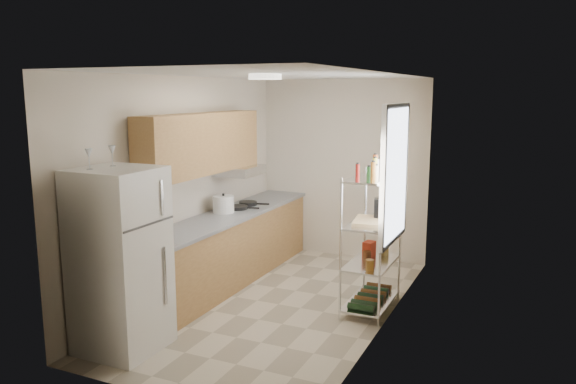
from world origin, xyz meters
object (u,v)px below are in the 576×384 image
object	(u,v)px
refrigerator	(120,260)
cutting_board	(372,221)
rice_cooker	(223,204)
frying_pan_large	(238,207)
espresso_machine	(385,208)

from	to	relation	value
refrigerator	cutting_board	size ratio (longest dim) A/B	3.56
refrigerator	rice_cooker	world-z (taller)	refrigerator
frying_pan_large	cutting_board	size ratio (longest dim) A/B	0.52
cutting_board	espresso_machine	distance (m)	0.23
cutting_board	espresso_machine	size ratio (longest dim) A/B	1.86
rice_cooker	cutting_board	distance (m)	2.02
refrigerator	rice_cooker	bearing A→B (deg)	93.59
refrigerator	frying_pan_large	world-z (taller)	refrigerator
cutting_board	frying_pan_large	bearing A→B (deg)	166.52
rice_cooker	cutting_board	size ratio (longest dim) A/B	0.55
refrigerator	rice_cooker	size ratio (longest dim) A/B	6.47
espresso_machine	cutting_board	bearing A→B (deg)	-103.82
refrigerator	espresso_machine	distance (m)	2.86
frying_pan_large	espresso_machine	bearing A→B (deg)	-19.87
cutting_board	rice_cooker	bearing A→B (deg)	174.11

